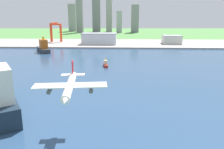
% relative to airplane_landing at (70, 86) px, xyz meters
% --- Properties ---
extents(ground_plane, '(2400.00, 2400.00, 0.00)m').
position_rel_airplane_landing_xyz_m(ground_plane, '(25.44, 189.49, -28.31)').
color(ground_plane, '#528A44').
extents(water_bay, '(840.00, 360.00, 0.15)m').
position_rel_airplane_landing_xyz_m(water_bay, '(25.44, 129.49, -28.24)').
color(water_bay, '#2D4C70').
rests_on(water_bay, ground).
extents(industrial_pier, '(840.00, 140.00, 2.50)m').
position_rel_airplane_landing_xyz_m(industrial_pier, '(25.44, 379.49, -27.06)').
color(industrial_pier, '#A59D96').
rests_on(industrial_pier, ground).
extents(airplane_landing, '(35.15, 41.76, 11.90)m').
position_rel_airplane_landing_xyz_m(airplane_landing, '(0.00, 0.00, 0.00)').
color(airplane_landing, white).
extents(container_barge, '(34.48, 46.66, 25.54)m').
position_rel_airplane_landing_xyz_m(container_barge, '(-104.55, 268.24, -20.78)').
color(container_barge, '#2D3338').
rests_on(container_barge, water_bay).
extents(tugboat_small, '(6.80, 17.35, 9.63)m').
position_rel_airplane_landing_xyz_m(tugboat_small, '(4.60, 165.63, -25.51)').
color(tugboat_small, '#B22D1E').
rests_on(tugboat_small, water_bay).
extents(port_crane_red, '(23.22, 46.33, 41.09)m').
position_rel_airplane_landing_xyz_m(port_crane_red, '(-116.83, 386.76, 3.71)').
color(port_crane_red, red).
rests_on(port_crane_red, industrial_pier).
extents(warehouse_main, '(68.56, 36.20, 21.40)m').
position_rel_airplane_landing_xyz_m(warehouse_main, '(-21.46, 358.90, -15.09)').
color(warehouse_main, silver).
rests_on(warehouse_main, industrial_pier).
extents(warehouse_annex, '(36.58, 30.87, 16.50)m').
position_rel_airplane_landing_xyz_m(warehouse_annex, '(123.59, 368.77, -17.54)').
color(warehouse_annex, silver).
rests_on(warehouse_annex, industrial_pier).
extents(distant_skyline, '(247.23, 77.53, 132.74)m').
position_rel_airplane_landing_xyz_m(distant_skyline, '(-52.01, 706.89, 26.53)').
color(distant_skyline, gray).
rests_on(distant_skyline, ground).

